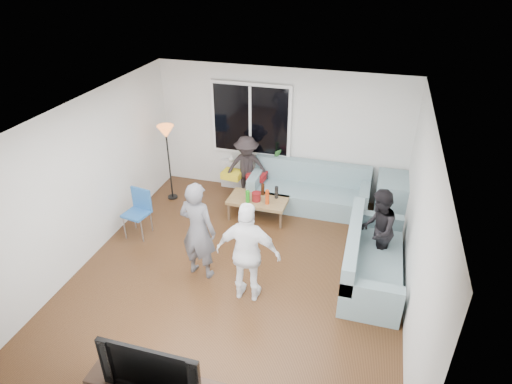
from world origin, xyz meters
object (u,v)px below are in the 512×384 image
(floor_lamp, at_px, (169,163))
(side_chair, at_px, (137,214))
(player_right, at_px, (248,253))
(spectator_back, at_px, (247,168))
(sofa_back_section, at_px, (309,188))
(sofa_right_section, at_px, (374,256))
(television, at_px, (155,363))
(player_left, at_px, (198,231))
(spectator_right, at_px, (377,230))
(coffee_table, at_px, (258,208))

(floor_lamp, bearing_deg, side_chair, -90.00)
(player_right, distance_m, spectator_back, 2.93)
(sofa_back_section, relative_size, side_chair, 2.67)
(sofa_right_section, distance_m, floor_lamp, 4.33)
(floor_lamp, xyz_separation_m, player_right, (2.35, -2.35, 0.01))
(spectator_back, xyz_separation_m, television, (0.47, -4.80, 0.09))
(sofa_back_section, distance_m, player_right, 2.81)
(player_left, bearing_deg, sofa_right_section, -157.98)
(sofa_right_section, relative_size, spectator_right, 1.46)
(sofa_back_section, distance_m, coffee_table, 1.09)
(spectator_right, height_order, television, spectator_right)
(player_left, distance_m, television, 2.36)
(side_chair, xyz_separation_m, player_left, (1.47, -0.68, 0.38))
(sofa_right_section, xyz_separation_m, spectator_right, (0.00, 0.33, 0.26))
(player_right, bearing_deg, player_left, -20.27)
(player_left, height_order, spectator_right, player_left)
(player_left, relative_size, television, 1.45)
(side_chair, height_order, player_left, player_left)
(sofa_back_section, xyz_separation_m, player_right, (-0.40, -2.76, 0.37))
(sofa_right_section, bearing_deg, floor_lamp, 70.53)
(side_chair, distance_m, floor_lamp, 1.42)
(coffee_table, bearing_deg, spectator_back, 122.40)
(sofa_right_section, relative_size, side_chair, 2.33)
(sofa_right_section, distance_m, side_chair, 4.07)
(player_left, bearing_deg, spectator_right, -151.36)
(spectator_back, bearing_deg, player_right, -91.37)
(player_right, xyz_separation_m, spectator_back, (-0.88, 2.79, -0.12))
(sofa_back_section, distance_m, spectator_right, 2.03)
(floor_lamp, bearing_deg, player_left, -54.42)
(player_right, bearing_deg, spectator_right, -145.60)
(sofa_right_section, xyz_separation_m, player_left, (-2.60, -0.61, 0.38))
(coffee_table, height_order, spectator_back, spectator_back)
(sofa_right_section, relative_size, spectator_back, 1.49)
(coffee_table, relative_size, player_right, 0.69)
(coffee_table, distance_m, television, 4.17)
(coffee_table, distance_m, spectator_right, 2.40)
(side_chair, bearing_deg, sofa_right_section, 9.04)
(floor_lamp, relative_size, television, 1.40)
(spectator_back, bearing_deg, floor_lamp, 177.79)
(sofa_back_section, bearing_deg, floor_lamp, -171.54)
(side_chair, height_order, floor_lamp, floor_lamp)
(sofa_back_section, relative_size, player_right, 1.45)
(sofa_back_section, distance_m, player_left, 2.80)
(spectator_right, distance_m, spectator_back, 3.03)
(sofa_right_section, height_order, player_left, player_left)
(floor_lamp, height_order, player_right, player_right)
(coffee_table, relative_size, television, 0.99)
(sofa_right_section, bearing_deg, side_chair, 89.14)
(spectator_right, bearing_deg, sofa_right_section, 4.27)
(side_chair, bearing_deg, sofa_back_section, 42.96)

